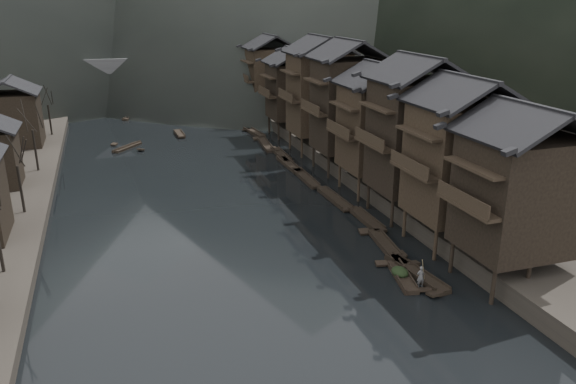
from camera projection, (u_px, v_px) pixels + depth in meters
name	position (u px, v px, depth m)	size (l,w,h in m)	color
water	(246.00, 267.00, 42.62)	(300.00, 300.00, 0.00)	black
right_bank	(400.00, 121.00, 88.50)	(40.00, 200.00, 1.80)	#2D2823
stilt_houses	(354.00, 98.00, 61.99)	(9.00, 67.60, 15.27)	black
bare_trees	(17.00, 155.00, 50.47)	(3.34, 60.28, 6.67)	black
moored_sampans	(292.00, 165.00, 67.69)	(2.79, 67.18, 0.47)	black
midriver_boats	(144.00, 131.00, 84.61)	(10.54, 26.03, 0.45)	black
stone_bridge	(152.00, 77.00, 105.57)	(40.00, 6.00, 9.00)	#4C4C4F
hero_sampan	(402.00, 276.00, 40.75)	(2.11, 5.35, 0.44)	black
cargo_heap	(400.00, 268.00, 40.75)	(1.16, 1.52, 0.70)	black
boatman	(421.00, 273.00, 38.90)	(0.59, 0.38, 1.61)	#5D5D60
bamboo_pole	(426.00, 240.00, 38.14)	(0.06, 0.06, 4.56)	#8C7A51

